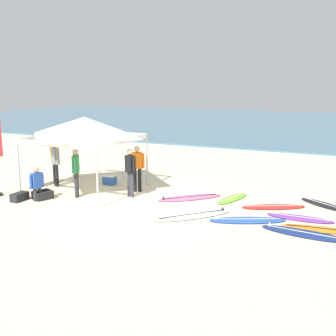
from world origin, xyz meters
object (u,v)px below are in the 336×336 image
Objects in this scene: canopy_tent at (85,127)px; gear_bag_on_sand at (44,195)px; surfboard_purple at (300,218)px; person_green at (76,169)px; person_yellow at (55,159)px; gear_bag_near_tent at (20,197)px; cooler_box at (110,180)px; gear_bag_by_pole at (41,194)px; surfboard_black at (324,205)px; person_blue at (37,182)px; person_orange at (137,165)px; surfboard_red at (274,207)px; surfboard_blue at (247,220)px; surfboard_pink at (190,198)px; surfboard_orange at (318,229)px; surfboard_lime at (233,198)px; person_black at (130,169)px; surfboard_navy at (304,233)px; surfboard_white at (193,215)px.

canopy_tent is 5.74× the size of gear_bag_on_sand.
person_green reaches higher than surfboard_purple.
person_yellow is 2.81m from gear_bag_near_tent.
cooler_box reaches higher than gear_bag_near_tent.
surfboard_black is at bearing 19.93° from gear_bag_by_pole.
person_orange is at bearing 45.28° from person_blue.
surfboard_blue is at bearing -104.52° from surfboard_red.
surfboard_pink is 3.67m from cooler_box.
surfboard_orange is 10.27m from person_yellow.
person_yellow is at bearing -178.58° from surfboard_pink.
person_yellow is at bearing -174.31° from surfboard_lime.
person_black is at bearing -161.26° from surfboard_pink.
person_blue is (-2.49, -2.51, -0.33)m from person_orange.
gear_bag_by_pole is (-4.69, -2.18, 0.10)m from surfboard_pink.
surfboard_blue is 1.34× the size of person_orange.
person_yellow is (-9.86, 1.80, 0.95)m from surfboard_navy.
person_blue is at bearing -110.56° from canopy_tent.
gear_bag_by_pole is at bearing -160.07° from surfboard_black.
person_black is (-3.36, -1.24, 0.95)m from surfboard_lime.
surfboard_black is (3.50, 2.86, 0.00)m from surfboard_white.
person_black reaches higher than gear_bag_near_tent.
surfboard_purple is 1.31m from surfboard_navy.
surfboard_purple is 1.62× the size of person_blue.
person_yellow is 3.42× the size of cooler_box.
person_orange is 3.55m from person_blue.
surfboard_blue is at bearing -0.22° from person_green.
surfboard_navy is 1.38× the size of person_yellow.
surfboard_black is 0.77× the size of surfboard_navy.
surfboard_blue is at bearing 5.29° from gear_bag_by_pole.
gear_bag_near_tent is (-9.23, -0.80, 0.10)m from surfboard_navy.
surfboard_pink is 5.86m from person_yellow.
gear_bag_on_sand is (-8.88, -0.81, 0.10)m from surfboard_orange.
surfboard_white and surfboard_navy have the same top height.
surfboard_pink is at bearing -1.48° from person_orange.
person_green is at bearing 42.57° from gear_bag_on_sand.
surfboard_white is at bearing -3.46° from person_green.
cooler_box is (-7.44, 1.18, 0.16)m from surfboard_purple.
surfboard_white is 5.54m from gear_bag_by_pole.
surfboard_navy is (2.70, -2.51, -0.00)m from surfboard_lime.
person_orange is at bearing 3.08° from person_yellow.
surfboard_blue is 7.16m from gear_bag_by_pole.
surfboard_black is 2.53m from surfboard_orange.
surfboard_blue is 1.09× the size of surfboard_red.
surfboard_purple is at bearing -9.95° from surfboard_pink.
gear_bag_by_pole is at bearing -155.06° from surfboard_pink.
gear_bag_on_sand reaches higher than surfboard_lime.
surfboard_black is 10.22m from gear_bag_near_tent.
surfboard_white is at bearing 7.22° from person_blue.
person_black reaches higher than surfboard_blue.
person_yellow is (-7.16, -0.71, 0.95)m from surfboard_lime.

